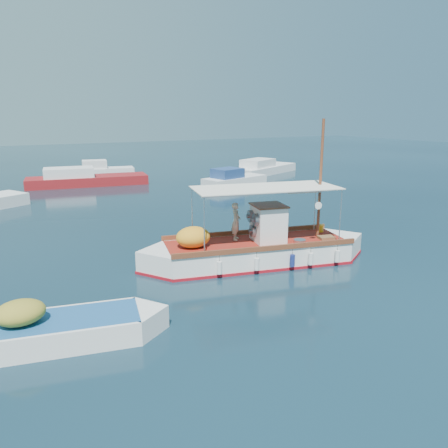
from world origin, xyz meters
TOP-DOWN VIEW (x-y plane):
  - ground at (0.00, 0.00)m, footprint 160.00×160.00m
  - fishing_caique at (-0.02, -0.65)m, footprint 9.81×4.33m
  - dinghy at (-8.56, -3.59)m, footprint 6.21×2.69m
  - bg_boat_n at (-1.98, 23.81)m, footprint 10.48×4.33m
  - bg_boat_ne at (9.26, 17.12)m, footprint 6.26×3.58m
  - bg_boat_e at (16.04, 22.52)m, footprint 9.09×5.90m
  - bg_boat_far_n at (0.89, 29.09)m, footprint 6.13×3.01m

SIDE VIEW (x-z plane):
  - ground at x=0.00m, z-range 0.00..0.00m
  - dinghy at x=-8.56m, z-range -0.45..1.10m
  - bg_boat_e at x=16.04m, z-range -0.41..1.39m
  - bg_boat_far_n at x=0.89m, z-range -0.41..1.39m
  - bg_boat_n at x=-1.98m, z-range -0.41..1.39m
  - bg_boat_ne at x=9.26m, z-range -0.41..1.39m
  - fishing_caique at x=-0.02m, z-range -2.54..3.61m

